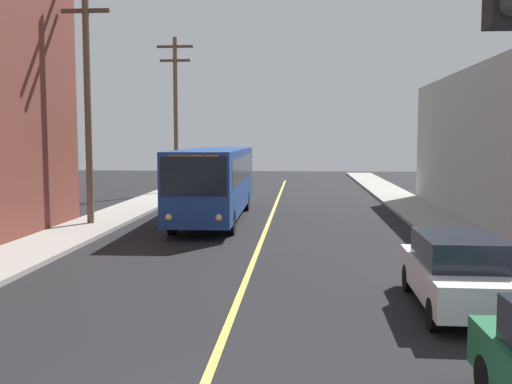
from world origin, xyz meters
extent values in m
cube|color=gray|center=(-7.25, 10.00, 0.07)|extent=(2.50, 90.00, 0.15)
cube|color=#D8CC4C|center=(0.00, 15.00, 0.01)|extent=(0.16, 60.00, 0.01)
cube|color=black|center=(8.54, 17.39, 1.60)|extent=(0.06, 18.66, 1.30)
cube|color=black|center=(8.54, 17.39, 4.80)|extent=(0.06, 18.66, 1.30)
cube|color=navy|center=(-2.47, 20.00, 1.83)|extent=(2.76, 12.04, 2.75)
cube|color=black|center=(-2.36, 14.02, 2.35)|extent=(2.35, 0.12, 1.40)
cube|color=black|center=(-2.57, 25.98, 2.45)|extent=(2.30, 0.12, 1.10)
cube|color=black|center=(-3.72, 19.98, 2.35)|extent=(0.24, 10.20, 1.10)
cube|color=black|center=(-1.21, 20.02, 2.35)|extent=(0.24, 10.20, 1.10)
cube|color=orange|center=(-2.36, 14.03, 2.95)|extent=(1.79, 0.09, 0.30)
sphere|color=#F9D872|center=(-3.25, 13.97, 0.90)|extent=(0.24, 0.24, 0.24)
sphere|color=#F9D872|center=(-1.47, 14.00, 0.90)|extent=(0.24, 0.24, 0.24)
cylinder|color=black|center=(-3.52, 15.78, 0.50)|extent=(0.32, 1.01, 1.00)
cylinder|color=black|center=(-1.27, 15.82, 0.50)|extent=(0.32, 1.01, 1.00)
cylinder|color=black|center=(-3.65, 23.48, 0.50)|extent=(0.32, 1.01, 1.00)
cylinder|color=black|center=(-1.40, 23.52, 0.50)|extent=(0.32, 1.01, 1.00)
cylinder|color=black|center=(4.07, 1.76, 0.32)|extent=(0.23, 0.64, 0.64)
cube|color=silver|center=(4.81, 6.29, 0.67)|extent=(1.85, 4.42, 0.70)
cube|color=black|center=(4.81, 6.29, 1.32)|extent=(1.65, 2.48, 0.60)
cylinder|color=black|center=(3.99, 4.80, 0.32)|extent=(0.23, 0.64, 0.64)
cylinder|color=black|center=(4.03, 7.80, 0.32)|extent=(0.23, 0.64, 0.64)
cylinder|color=black|center=(5.63, 7.78, 0.32)|extent=(0.23, 0.64, 0.64)
cylinder|color=brown|center=(-7.38, 17.53, 5.25)|extent=(0.28, 0.28, 10.20)
cube|color=#4C3D2D|center=(-7.38, 17.53, 8.85)|extent=(2.00, 0.16, 0.16)
cylinder|color=brown|center=(-6.91, 32.51, 5.21)|extent=(0.28, 0.28, 10.12)
cube|color=#4C3D2D|center=(-6.91, 32.51, 9.67)|extent=(2.40, 0.16, 0.16)
cube|color=#4C3D2D|center=(-6.91, 32.51, 8.77)|extent=(2.00, 0.16, 0.16)
sphere|color=#2D2D2D|center=(3.45, -0.43, 4.98)|extent=(0.22, 0.22, 0.22)
camera|label=1|loc=(1.43, -6.56, 3.69)|focal=41.73mm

